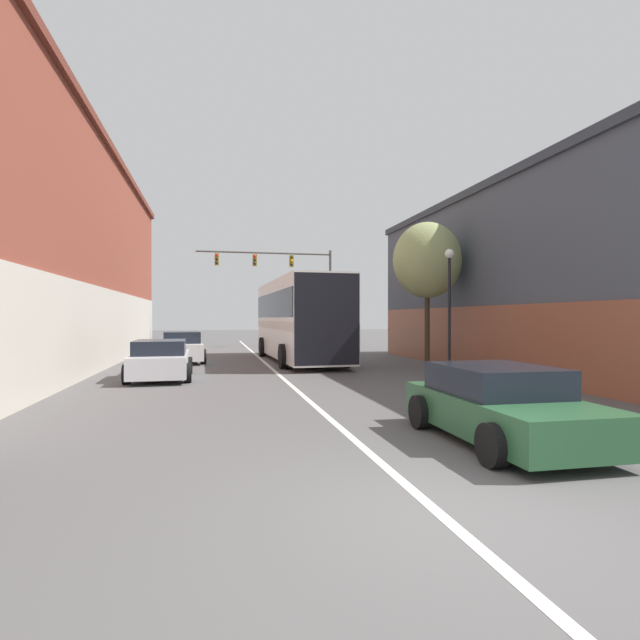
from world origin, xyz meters
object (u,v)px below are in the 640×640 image
object	(u,v)px
bus	(299,316)
traffic_signal_gantry	(287,274)
parked_car_left_near	(181,347)
street_tree_near	(427,261)
street_lamp	(449,302)
hatchback_foreground	(501,405)
parked_car_left_mid	(160,360)

from	to	relation	value
bus	traffic_signal_gantry	bearing A→B (deg)	-7.22
parked_car_left_near	traffic_signal_gantry	bearing A→B (deg)	-37.01
bus	street_tree_near	xyz separation A→B (m)	(4.34, -4.71, 2.20)
traffic_signal_gantry	street_lamp	size ratio (longest dim) A/B	2.13
parked_car_left_near	street_lamp	distance (m)	12.32
bus	street_lamp	distance (m)	8.30
hatchback_foreground	traffic_signal_gantry	size ratio (longest dim) A/B	0.42
parked_car_left_near	street_lamp	size ratio (longest dim) A/B	1.00
hatchback_foreground	traffic_signal_gantry	distance (m)	27.32
traffic_signal_gantry	street_lamp	distance (m)	18.93
bus	traffic_signal_gantry	xyz separation A→B (m)	(1.09, 11.27, 3.01)
bus	hatchback_foreground	size ratio (longest dim) A/B	2.73
bus	parked_car_left_near	size ratio (longest dim) A/B	2.44
bus	street_lamp	world-z (taller)	street_lamp
traffic_signal_gantry	street_lamp	xyz separation A→B (m)	(2.91, -18.53, -2.54)
hatchback_foreground	street_lamp	xyz separation A→B (m)	(3.30, 8.41, 1.97)
traffic_signal_gantry	street_tree_near	bearing A→B (deg)	-78.53
parked_car_left_near	traffic_signal_gantry	size ratio (longest dim) A/B	0.47
bus	street_tree_near	bearing A→B (deg)	-139.05
hatchback_foreground	street_lamp	world-z (taller)	street_lamp
parked_car_left_mid	street_lamp	size ratio (longest dim) A/B	0.95
bus	hatchback_foreground	xyz separation A→B (m)	(0.70, -15.67, -1.50)
parked_car_left_mid	bus	bearing A→B (deg)	-46.19
hatchback_foreground	parked_car_left_mid	xyz separation A→B (m)	(-6.34, 9.94, 0.03)
street_lamp	parked_car_left_near	bearing A→B (deg)	140.29
bus	parked_car_left_near	xyz separation A→B (m)	(-5.36, 0.52, -1.42)
traffic_signal_gantry	street_tree_near	size ratio (longest dim) A/B	1.61
hatchback_foreground	street_tree_near	size ratio (longest dim) A/B	0.68
street_tree_near	bus	bearing A→B (deg)	132.63
parked_car_left_mid	traffic_signal_gantry	size ratio (longest dim) A/B	0.44
hatchback_foreground	street_tree_near	bearing A→B (deg)	-18.15
parked_car_left_mid	traffic_signal_gantry	world-z (taller)	traffic_signal_gantry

